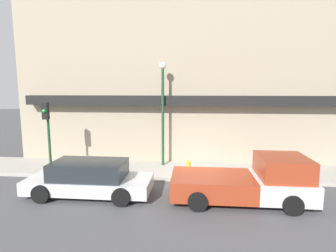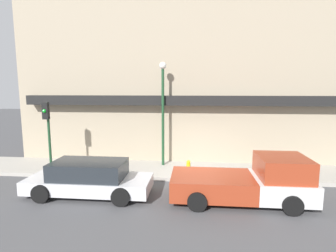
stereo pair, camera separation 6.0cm
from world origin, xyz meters
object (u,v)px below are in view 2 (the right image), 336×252
Objects in this scene: pickup_truck at (249,181)px; fire_hydrant at (188,167)px; street_lamp at (163,101)px; parked_car at (89,178)px; traffic_light at (47,124)px.

fire_hydrant is at bearing 132.20° from pickup_truck.
pickup_truck is 7.88× the size of fire_hydrant.
fire_hydrant is at bearing -43.04° from street_lamp.
street_lamp is (2.48, 3.76, 2.84)m from parked_car.
street_lamp reaches higher than pickup_truck.
pickup_truck is 1.50× the size of traffic_light.
pickup_truck is at bearing -13.92° from traffic_light.
fire_hydrant is 0.12× the size of street_lamp.
traffic_light reaches higher than pickup_truck.
street_lamp reaches higher than parked_car.
parked_car is 1.44× the size of traffic_light.
parked_car is (-6.12, -0.00, -0.09)m from pickup_truck.
fire_hydrant is (-2.29, 2.50, -0.26)m from pickup_truck.
parked_car is at bearing -146.87° from fire_hydrant.
parked_car is 7.56× the size of fire_hydrant.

